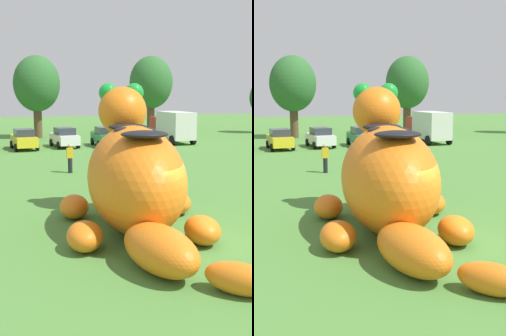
{
  "view_description": "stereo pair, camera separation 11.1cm",
  "coord_description": "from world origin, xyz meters",
  "views": [
    {
      "loc": [
        -5.57,
        -11.68,
        4.57
      ],
      "look_at": [
        -1.17,
        2.79,
        1.97
      ],
      "focal_mm": 45.99,
      "sensor_mm": 36.0,
      "label": 1
    },
    {
      "loc": [
        -5.47,
        -11.71,
        4.57
      ],
      "look_at": [
        -1.17,
        2.79,
        1.97
      ],
      "focal_mm": 45.99,
      "sensor_mm": 36.0,
      "label": 2
    }
  ],
  "objects": [
    {
      "name": "giant_inflatable_creature",
      "position": [
        -1.16,
        1.77,
        1.83
      ],
      "size": [
        5.49,
        9.95,
        5.0
      ],
      "color": "orange",
      "rests_on": "ground"
    },
    {
      "name": "ground_plane",
      "position": [
        0.0,
        0.0,
        0.0
      ],
      "size": [
        160.0,
        160.0,
        0.0
      ],
      "primitive_type": "plane",
      "color": "#4C8438"
    },
    {
      "name": "spectator_mid_field",
      "position": [
        -1.46,
        13.14,
        0.85
      ],
      "size": [
        0.38,
        0.26,
        1.71
      ],
      "color": "black",
      "rests_on": "ground"
    },
    {
      "name": "tree_mid_left",
      "position": [
        -1.23,
        34.58,
        5.59
      ],
      "size": [
        4.82,
        4.82,
        8.55
      ],
      "color": "brown",
      "rests_on": "ground"
    },
    {
      "name": "car_green",
      "position": [
        3.76,
        25.47,
        0.86
      ],
      "size": [
        1.97,
        4.11,
        1.72
      ],
      "color": "#1E7238",
      "rests_on": "ground"
    },
    {
      "name": "car_white",
      "position": [
        0.17,
        25.7,
        0.86
      ],
      "size": [
        2.28,
        4.26,
        1.72
      ],
      "color": "white",
      "rests_on": "ground"
    },
    {
      "name": "box_truck",
      "position": [
        10.67,
        26.48,
        1.6
      ],
      "size": [
        2.48,
        6.45,
        2.95
      ],
      "color": "#B2231E",
      "rests_on": "ground"
    },
    {
      "name": "tree_centre_left",
      "position": [
        12.18,
        36.6,
        5.87
      ],
      "size": [
        5.06,
        5.06,
        8.98
      ],
      "color": "brown",
      "rests_on": "ground"
    },
    {
      "name": "car_yellow",
      "position": [
        -3.32,
        25.12,
        0.86
      ],
      "size": [
        2.23,
        4.24,
        1.72
      ],
      "color": "yellow",
      "rests_on": "ground"
    }
  ]
}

